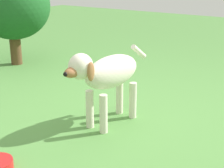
# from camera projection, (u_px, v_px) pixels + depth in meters

# --- Properties ---
(ground) EXTENTS (14.00, 14.00, 0.00)m
(ground) POSITION_uv_depth(u_px,v_px,m) (121.00, 122.00, 2.90)
(ground) COLOR #548C42
(dog) EXTENTS (0.28, 0.97, 0.65)m
(dog) POSITION_uv_depth(u_px,v_px,m) (107.00, 74.00, 2.72)
(dog) COLOR silver
(dog) RESTS_ON ground
(shrub_far) EXTENTS (1.02, 0.92, 1.21)m
(shrub_far) POSITION_uv_depth(u_px,v_px,m) (12.00, 6.00, 4.42)
(shrub_far) COLOR brown
(shrub_far) RESTS_ON ground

